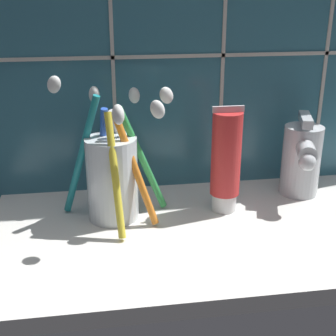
% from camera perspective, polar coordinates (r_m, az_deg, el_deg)
% --- Properties ---
extents(sink_counter, '(0.61, 0.29, 0.02)m').
position_cam_1_polar(sink_counter, '(0.61, 7.88, -7.77)').
color(sink_counter, silver).
rests_on(sink_counter, ground).
extents(tile_wall_backsplash, '(0.71, 0.02, 0.56)m').
position_cam_1_polar(tile_wall_backsplash, '(0.67, 5.47, 19.29)').
color(tile_wall_backsplash, '#336B7F').
rests_on(tile_wall_backsplash, ground).
extents(toothbrush_cup, '(0.16, 0.14, 0.19)m').
position_cam_1_polar(toothbrush_cup, '(0.60, -6.69, -0.58)').
color(toothbrush_cup, silver).
rests_on(toothbrush_cup, sink_counter).
extents(toothpaste_tube, '(0.04, 0.04, 0.14)m').
position_cam_1_polar(toothpaste_tube, '(0.61, 6.75, 0.92)').
color(toothpaste_tube, white).
rests_on(toothpaste_tube, sink_counter).
extents(sink_faucet, '(0.06, 0.10, 0.12)m').
position_cam_1_polar(sink_faucet, '(0.69, 15.99, 1.15)').
color(sink_faucet, silver).
rests_on(sink_faucet, sink_counter).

